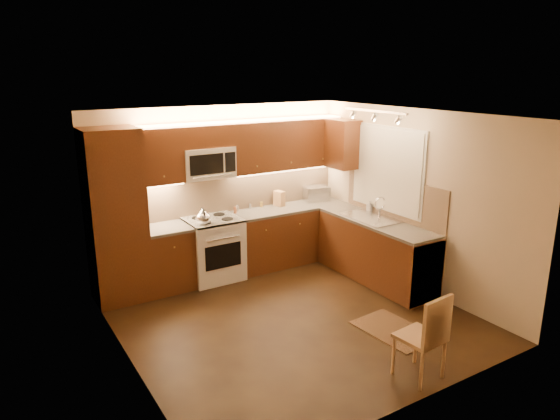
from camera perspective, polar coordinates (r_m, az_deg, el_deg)
floor at (r=6.52m, az=1.45°, el=-11.95°), size 4.00×4.00×0.01m
ceiling at (r=5.81m, az=1.62°, el=10.49°), size 4.00×4.00×0.01m
wall_back at (r=7.74m, az=-6.60°, el=2.28°), size 4.00×0.01×2.50m
wall_front at (r=4.61m, az=15.38°, el=-7.49°), size 4.00×0.01×2.50m
wall_left at (r=5.28m, az=-17.01°, el=-4.64°), size 0.01×4.00×2.50m
wall_right at (r=7.30m, az=14.78°, el=1.06°), size 0.01×4.00×2.50m
pantry at (r=6.97m, az=-17.85°, el=-0.72°), size 0.70×0.60×2.30m
base_cab_back_left at (r=7.36m, az=-12.40°, el=-5.37°), size 0.62×0.60×0.86m
counter_back_left at (r=7.22m, az=-12.61°, el=-2.03°), size 0.62×0.60×0.04m
base_cab_back_right at (r=8.20m, az=1.07°, el=-2.82°), size 1.92×0.60×0.86m
counter_back_right at (r=8.07m, az=1.09°, el=0.21°), size 1.92×0.60×0.04m
base_cab_right at (r=7.61m, az=10.62°, el=-4.57°), size 0.60×2.00×0.86m
counter_right at (r=7.47m, az=10.79°, el=-1.33°), size 0.60×2.00×0.04m
dishwasher at (r=7.15m, az=14.39°, el=-6.15°), size 0.58×0.60×0.84m
backsplash_back at (r=7.90m, az=-4.26°, el=2.23°), size 3.30×0.02×0.60m
backsplash_right at (r=7.58m, az=12.53°, el=1.33°), size 0.02×2.00×0.60m
upper_cab_back_left at (r=7.11m, az=-13.42°, el=5.91°), size 0.62×0.35×0.75m
upper_cab_back_right at (r=7.97m, az=0.63°, el=7.33°), size 1.92×0.35×0.75m
upper_cab_bridge at (r=7.32m, az=-8.36°, el=8.18°), size 0.76×0.35×0.31m
upper_cab_right_corner at (r=8.08m, az=7.01°, el=7.33°), size 0.35×0.50×0.75m
stove at (r=7.56m, az=-7.42°, el=-4.31°), size 0.76×0.65×0.92m
microwave at (r=7.36m, az=-8.20°, el=5.27°), size 0.76×0.38×0.44m
window_frame at (r=7.60m, az=11.90°, el=4.49°), size 0.03×1.44×1.24m
window_blinds at (r=7.58m, az=11.79°, el=4.48°), size 0.02×1.36×1.16m
sink at (r=7.55m, az=10.06°, el=-0.36°), size 0.52×0.86×0.15m
faucet at (r=7.65m, az=11.10°, el=0.38°), size 0.20×0.04×0.30m
track_light_bar at (r=7.08m, az=10.52°, el=10.82°), size 0.04×1.20×0.03m
kettle at (r=7.14m, az=-8.59°, el=-0.66°), size 0.22×0.22×0.24m
toaster_oven at (r=8.46m, az=4.04°, el=1.86°), size 0.45×0.37×0.24m
knife_block at (r=8.11m, az=-0.08°, el=1.31°), size 0.14×0.19×0.24m
spice_jar_a at (r=7.83m, az=-4.78°, el=0.23°), size 0.06×0.06×0.11m
spice_jar_b at (r=7.72m, az=-5.03°, el=-0.01°), size 0.05×0.05×0.10m
spice_jar_c at (r=7.96m, az=-3.37°, el=0.45°), size 0.05×0.05×0.09m
spice_jar_d at (r=8.04m, az=-2.09°, el=0.62°), size 0.05×0.05×0.08m
soap_bottle at (r=7.91m, az=9.96°, el=0.44°), size 0.09×0.10×0.17m
rug at (r=6.38m, az=12.58°, el=-12.94°), size 0.68×0.96×0.01m
dining_chair at (r=5.40m, az=15.36°, el=-13.29°), size 0.44×0.44×0.92m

